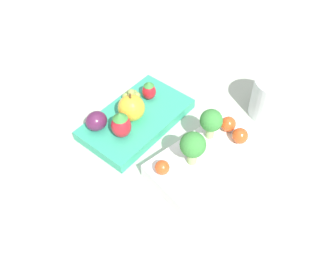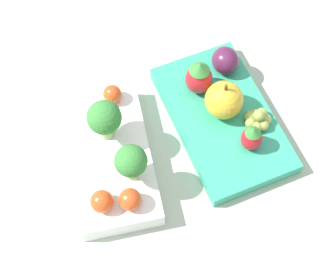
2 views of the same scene
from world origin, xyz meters
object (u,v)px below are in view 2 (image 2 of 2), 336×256
Objects in this scene: broccoli_floret_0 at (131,162)px; cherry_tomato_1 at (130,200)px; bento_box_fruit at (222,119)px; broccoli_floret_1 at (104,118)px; bento_box_savoury at (111,158)px; apple at (224,100)px; strawberry_0 at (252,138)px; cherry_tomato_2 at (102,201)px; plum at (225,60)px; cherry_tomato_0 at (112,94)px; grape_cluster at (258,119)px; strawberry_1 at (199,77)px.

cherry_tomato_1 is (-0.03, 0.01, -0.02)m from broccoli_floret_0.
broccoli_floret_1 reaches higher than bento_box_fruit.
apple reaches higher than bento_box_savoury.
strawberry_0 is at bearing -87.28° from broccoli_floret_0.
broccoli_floret_0 is at bearing -55.48° from cherry_tomato_2.
plum is at bearing -18.34° from bento_box_fruit.
cherry_tomato_1 is 0.99× the size of cherry_tomato_2.
plum is (0.12, -0.00, -0.00)m from strawberry_0.
cherry_tomato_0 is 0.18m from grape_cluster.
strawberry_0 is (-0.05, -0.16, -0.03)m from broccoli_floret_1.
apple is (0.10, -0.14, 0.00)m from cherry_tomato_1.
apple reaches higher than strawberry_1.
broccoli_floret_1 is at bearing -14.96° from cherry_tomato_2.
bento_box_savoury is 0.06m from broccoli_floret_1.
apple is 1.67× the size of grape_cluster.
strawberry_0 is 1.18× the size of grape_cluster.
cherry_tomato_0 is 0.88× the size of cherry_tomato_2.
bento_box_savoury is 4.74× the size of strawberry_0.
broccoli_floret_0 is 0.17m from grape_cluster.
bento_box_savoury is 0.17m from strawberry_0.
cherry_tomato_0 is (0.11, 0.00, -0.02)m from broccoli_floret_0.
cherry_tomato_2 is at bearing 106.77° from grape_cluster.
strawberry_0 is at bearing -75.39° from cherry_tomato_1.
strawberry_0 is 0.03m from grape_cluster.
strawberry_0 is (0.04, -0.16, -0.00)m from cherry_tomato_1.
apple is at bearing -79.45° from bento_box_savoury.
cherry_tomato_2 is at bearing 165.04° from broccoli_floret_1.
broccoli_floret_1 is 1.57× the size of strawberry_0.
plum is (0.02, -0.04, -0.01)m from strawberry_1.
cherry_tomato_2 reaches higher than bento_box_fruit.
grape_cluster is at bearing -98.05° from broccoli_floret_1.
bento_box_fruit is 4.08× the size of strawberry_1.
plum reaches higher than bento_box_fruit.
broccoli_floret_1 reaches higher than cherry_tomato_0.
cherry_tomato_1 is 0.03m from cherry_tomato_2.
bento_box_savoury is 0.19m from grape_cluster.
broccoli_floret_1 is 0.10m from cherry_tomato_1.
cherry_tomato_1 is at bearing -172.09° from bento_box_savoury.
strawberry_1 is at bearing 27.98° from apple.
broccoli_floret_1 reaches higher than cherry_tomato_2.
grape_cluster is at bearing -90.25° from bento_box_savoury.
plum is at bearing -45.73° from cherry_tomato_1.
cherry_tomato_1 reaches higher than bento_box_savoury.
apple is at bearing -55.35° from cherry_tomato_1.
grape_cluster is (-0.07, -0.06, -0.02)m from strawberry_1.
bento_box_savoury is 3.02× the size of broccoli_floret_1.
cherry_tomato_1 reaches higher than cherry_tomato_0.
bento_box_savoury is 7.21× the size of cherry_tomato_1.
plum is (0.06, -0.17, -0.03)m from broccoli_floret_1.
cherry_tomato_2 is at bearing 128.26° from plum.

